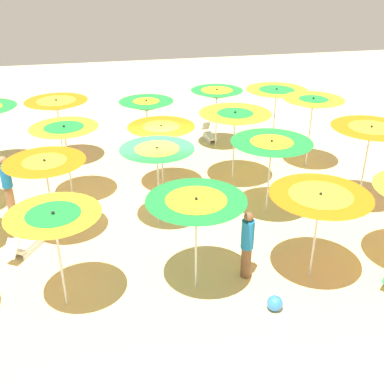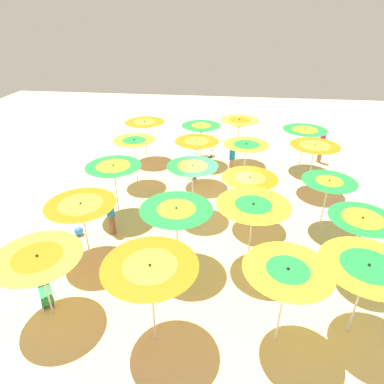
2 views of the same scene
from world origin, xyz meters
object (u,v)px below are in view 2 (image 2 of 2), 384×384
Objects in this scene: beach_umbrella_1 at (362,223)px; beach_umbrella_17 at (114,171)px; lounger_1 at (373,273)px; beach_umbrella_6 at (253,210)px; beach_ball at (79,231)px; beach_umbrella_3 at (314,149)px; lounger_0 at (206,156)px; beach_umbrella_13 at (197,145)px; lounger_3 at (186,173)px; beach_umbrella_14 at (201,129)px; lounger_2 at (45,292)px; beach_umbrella_4 at (305,133)px; beach_umbrella_12 at (192,170)px; beach_umbrella_9 at (239,124)px; beach_umbrella_10 at (150,272)px; beach_umbrella_15 at (39,262)px; beach_umbrella_8 at (246,148)px; beach_umbrella_19 at (145,125)px; beach_umbrella_7 at (250,182)px; beach_umbrella_2 at (328,185)px; beach_umbrella_11 at (176,213)px; beach_umbrella_16 at (81,208)px; beach_umbrella_0 at (367,270)px; beachgoer_2 at (321,146)px; beachgoer_1 at (232,157)px; beach_umbrella_5 at (287,275)px; beach_umbrella_18 at (134,143)px; beachgoer_0 at (111,213)px.

beach_umbrella_17 is (-8.38, 2.65, -0.03)m from beach_umbrella_1.
beach_umbrella_1 is 1.95× the size of lounger_1.
beach_umbrella_6 is 6.96× the size of beach_ball.
beach_umbrella_3 is 1.84× the size of lounger_0.
lounger_3 is at bearing 130.00° from beach_umbrella_13.
beach_umbrella_1 is 1.02× the size of beach_umbrella_13.
beach_umbrella_14 is 1.76× the size of lounger_0.
beach_umbrella_13 is 8.88m from lounger_2.
beach_ball is (-10.30, 1.11, -0.03)m from lounger_1.
beach_umbrella_4 is 7.29m from beach_umbrella_12.
beach_umbrella_9 is 11.98m from beach_umbrella_10.
beach_umbrella_13 is 4.34m from beach_umbrella_17.
beach_umbrella_15 is 0.97× the size of beach_umbrella_17.
beach_umbrella_8 is (-3.02, -0.35, 0.04)m from beach_umbrella_3.
beach_umbrella_19 is at bearing 92.07° from beach_umbrella_17.
beach_umbrella_14 is at bearing 61.34° from beach_ball.
lounger_1 is at bearing -32.71° from beach_umbrella_7.
beach_umbrella_10 reaches higher than beach_umbrella_2.
beach_umbrella_10 is at bearing -92.53° from beach_umbrella_11.
beach_umbrella_13 is 2.01× the size of lounger_2.
beach_umbrella_12 is 1.02× the size of beach_umbrella_19.
beach_umbrella_2 is 0.92× the size of beach_umbrella_17.
beach_umbrella_17 reaches higher than lounger_1.
beach_umbrella_8 is at bearing 34.70° from beach_ball.
beach_umbrella_16 reaches higher than beach_umbrella_14.
beach_umbrella_4 is 5.29m from beach_umbrella_14.
lounger_3 is at bearing -36.28° from beach_umbrella_19.
beach_umbrella_0 is 1.86× the size of lounger_0.
beach_umbrella_6 is at bearing -109.85° from beach_umbrella_4.
beach_ball is at bearing 154.38° from beachgoer_2.
beachgoer_1 is (4.81, 9.81, -1.00)m from beach_umbrella_15.
lounger_3 is at bearing 95.41° from beach_umbrella_11.
beach_umbrella_9 is at bearing 65.97° from beach_umbrella_15.
beach_umbrella_13 is (-0.03, 6.01, -0.09)m from beach_umbrella_11.
beach_umbrella_13 is (-2.34, 3.30, 0.10)m from beach_umbrella_7.
beach_umbrella_15 is at bearing -105.73° from beach_umbrella_14.
beach_umbrella_17 is (-5.89, 5.36, -0.23)m from beach_umbrella_5.
beach_umbrella_17 is at bearing -90.30° from beach_umbrella_18.
beach_umbrella_13 is 1.88× the size of lounger_3.
beach_umbrella_1 is 6.67× the size of beach_ball.
beach_umbrella_18 is at bearing -145.95° from beach_umbrella_9.
beachgoer_2 is at bearing 142.01° from beachgoer_0.
beach_umbrella_13 is at bearing -20.19° from lounger_3.
beach_umbrella_12 is (-4.82, 5.20, -0.06)m from beach_umbrella_0.
beach_umbrella_1 reaches higher than beachgoer_2.
beach_umbrella_18 is (-8.07, 2.84, 0.22)m from beach_umbrella_2.
beachgoer_0 is at bearing -139.43° from beach_umbrella_4.
beach_umbrella_0 is 1.02× the size of beach_umbrella_11.
beach_umbrella_1 reaches higher than beachgoer_1.
beach_umbrella_4 is 1.98m from beachgoer_2.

